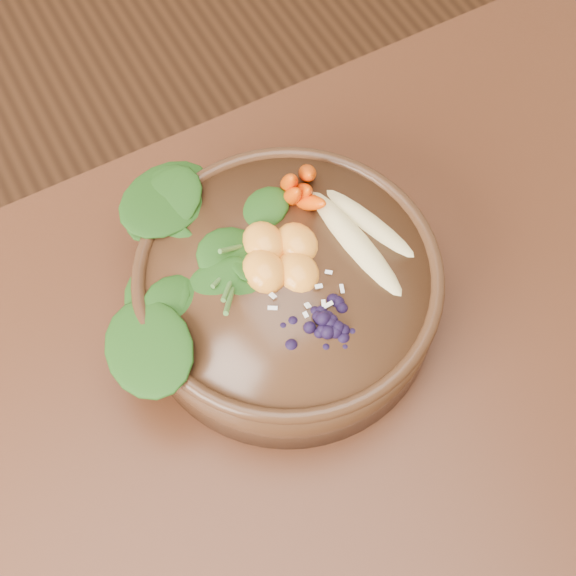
# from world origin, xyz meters

# --- Properties ---
(dining_table) EXTENTS (1.60, 0.90, 0.75)m
(dining_table) POSITION_xyz_m (0.00, 0.00, 0.66)
(dining_table) COLOR #331C0C
(dining_table) RESTS_ON ground
(stoneware_bowl) EXTENTS (0.33, 0.33, 0.09)m
(stoneware_bowl) POSITION_xyz_m (0.14, 0.16, 0.79)
(stoneware_bowl) COLOR #3E2312
(stoneware_bowl) RESTS_ON dining_table
(kale_heap) EXTENTS (0.22, 0.19, 0.05)m
(kale_heap) POSITION_xyz_m (0.09, 0.22, 0.86)
(kale_heap) COLOR #1E4811
(kale_heap) RESTS_ON stoneware_bowl
(carrot_cluster) EXTENTS (0.07, 0.07, 0.09)m
(carrot_cluster) POSITION_xyz_m (0.20, 0.24, 0.88)
(carrot_cluster) COLOR #F04000
(carrot_cluster) RESTS_ON stoneware_bowl
(banana_halves) EXTENTS (0.09, 0.19, 0.03)m
(banana_halves) POSITION_xyz_m (0.23, 0.16, 0.85)
(banana_halves) COLOR #E0CC84
(banana_halves) RESTS_ON stoneware_bowl
(mandarin_cluster) EXTENTS (0.10, 0.11, 0.04)m
(mandarin_cluster) POSITION_xyz_m (0.14, 0.18, 0.86)
(mandarin_cluster) COLOR orange
(mandarin_cluster) RESTS_ON stoneware_bowl
(blueberry_pile) EXTENTS (0.15, 0.11, 0.05)m
(blueberry_pile) POSITION_xyz_m (0.14, 0.09, 0.86)
(blueberry_pile) COLOR black
(blueberry_pile) RESTS_ON stoneware_bowl
(coconut_flakes) EXTENTS (0.10, 0.08, 0.01)m
(coconut_flakes) POSITION_xyz_m (0.14, 0.13, 0.84)
(coconut_flakes) COLOR white
(coconut_flakes) RESTS_ON stoneware_bowl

